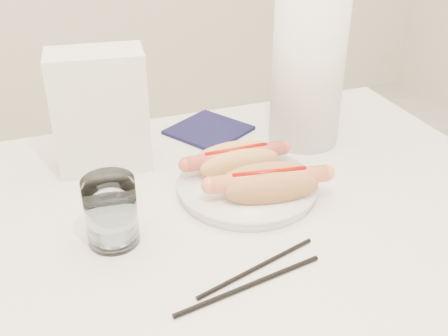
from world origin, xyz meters
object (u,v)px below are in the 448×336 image
object	(u,v)px
table	(184,253)
hotdog_right	(269,183)
plate	(247,188)
water_glass	(111,211)
hotdog_left	(236,160)
paper_towel_roll	(308,66)
napkin_box	(101,111)

from	to	relation	value
table	hotdog_right	bearing A→B (deg)	-0.62
plate	water_glass	distance (m)	0.25
table	hotdog_left	world-z (taller)	hotdog_left
hotdog_left	hotdog_right	world-z (taller)	hotdog_right
hotdog_left	paper_towel_roll	size ratio (longest dim) A/B	0.59
water_glass	napkin_box	distance (m)	0.24
table	hotdog_left	size ratio (longest dim) A/B	6.60
hotdog_left	paper_towel_roll	bearing A→B (deg)	29.14
plate	hotdog_right	size ratio (longest dim) A/B	1.18
plate	napkin_box	bearing A→B (deg)	138.98
table	hotdog_left	distance (m)	0.19
table	plate	bearing A→B (deg)	20.37
hotdog_left	water_glass	distance (m)	0.26
plate	hotdog_left	xyz separation A→B (m)	(-0.00, 0.05, 0.03)
hotdog_right	paper_towel_roll	distance (m)	0.28
water_glass	napkin_box	world-z (taller)	napkin_box
hotdog_left	table	bearing A→B (deg)	-143.43
plate	napkin_box	distance (m)	0.29
hotdog_right	plate	bearing A→B (deg)	117.05
table	paper_towel_roll	xyz separation A→B (m)	(0.31, 0.20, 0.21)
hotdog_left	water_glass	world-z (taller)	water_glass
hotdog_left	water_glass	bearing A→B (deg)	-157.03
water_glass	paper_towel_roll	distance (m)	0.48
napkin_box	paper_towel_roll	size ratio (longest dim) A/B	0.71
paper_towel_roll	table	bearing A→B (deg)	-147.81
plate	water_glass	bearing A→B (deg)	-167.22
paper_towel_roll	water_glass	bearing A→B (deg)	-154.30
napkin_box	paper_towel_roll	bearing A→B (deg)	2.36
water_glass	paper_towel_roll	xyz separation A→B (m)	(0.42, 0.20, 0.10)
hotdog_left	hotdog_right	xyz separation A→B (m)	(0.02, -0.09, 0.00)
water_glass	plate	bearing A→B (deg)	12.78
table	hotdog_right	size ratio (longest dim) A/B	6.14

